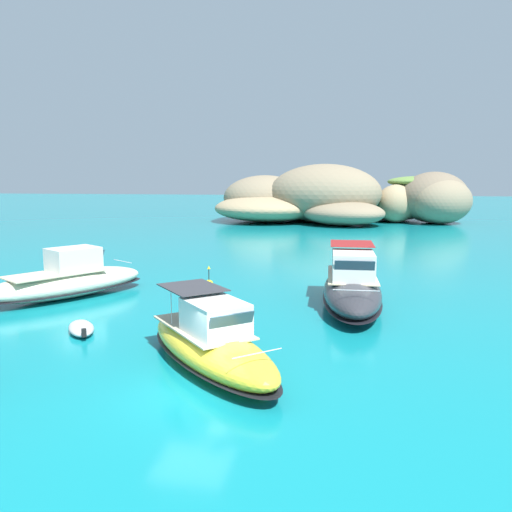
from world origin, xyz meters
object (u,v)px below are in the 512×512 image
(islet_large, at_px, (301,201))
(dinghy_tender, at_px, (81,328))
(islet_small, at_px, (417,201))
(motorboat_charcoal, at_px, (352,288))
(motorboat_yellow, at_px, (211,344))
(channel_buoy, at_px, (209,283))
(motorboat_cream, at_px, (68,281))

(islet_large, height_order, dinghy_tender, islet_large)
(islet_small, distance_m, dinghy_tender, 69.10)
(islet_small, bearing_deg, dinghy_tender, -109.62)
(motorboat_charcoal, distance_m, motorboat_yellow, 11.45)
(islet_large, height_order, islet_small, islet_large)
(channel_buoy, bearing_deg, islet_small, 69.99)
(motorboat_yellow, bearing_deg, channel_buoy, 105.86)
(motorboat_cream, distance_m, dinghy_tender, 7.80)
(islet_large, bearing_deg, motorboat_yellow, -87.78)
(dinghy_tender, relative_size, channel_buoy, 1.87)
(islet_large, distance_m, channel_buoy, 52.57)
(islet_small, height_order, motorboat_charcoal, islet_small)
(islet_large, bearing_deg, channel_buoy, -91.34)
(motorboat_charcoal, bearing_deg, islet_large, 98.04)
(motorboat_yellow, relative_size, channel_buoy, 5.72)
(channel_buoy, bearing_deg, motorboat_yellow, -74.14)
(motorboat_cream, relative_size, channel_buoy, 6.82)
(motorboat_charcoal, height_order, dinghy_tender, motorboat_charcoal)
(motorboat_cream, height_order, motorboat_charcoal, motorboat_charcoal)
(motorboat_cream, bearing_deg, channel_buoy, 27.00)
(islet_large, relative_size, islet_small, 1.44)
(islet_large, xyz_separation_m, dinghy_tender, (-4.48, -62.76, -3.19))
(channel_buoy, bearing_deg, motorboat_cream, -153.00)
(islet_small, xyz_separation_m, dinghy_tender, (-23.18, -65.02, -3.19))
(islet_small, height_order, dinghy_tender, islet_small)
(dinghy_tender, bearing_deg, channel_buoy, 72.48)
(islet_large, distance_m, motorboat_yellow, 65.87)
(motorboat_charcoal, height_order, channel_buoy, motorboat_charcoal)
(islet_large, xyz_separation_m, motorboat_cream, (-8.88, -56.37, -2.42))
(motorboat_charcoal, distance_m, dinghy_tender, 14.27)
(motorboat_cream, xyz_separation_m, motorboat_charcoal, (16.74, 0.73, 0.06))
(islet_large, xyz_separation_m, channel_buoy, (-1.23, -52.47, -3.08))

